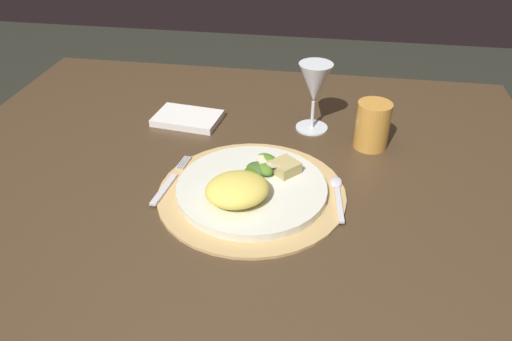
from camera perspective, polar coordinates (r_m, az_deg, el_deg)
The scene contains 11 objects.
dining_table at distance 1.08m, azimuth -1.90°, elevation -4.44°, with size 1.26×0.96×0.75m.
placemat at distance 0.91m, azimuth -0.50°, elevation -2.62°, with size 0.35×0.35×0.01m, color tan.
dinner_plate at distance 0.91m, azimuth -0.50°, elevation -2.08°, with size 0.28×0.28×0.02m, color silver.
pasta_serving at distance 0.86m, azimuth -2.17°, elevation -2.20°, with size 0.11×0.10×0.04m, color #E9D255.
salad_greens at distance 0.93m, azimuth 0.64°, elevation 0.40°, with size 0.07×0.10×0.03m.
bread_piece at distance 0.93m, azimuth 3.37°, elevation 0.41°, with size 0.05×0.05×0.02m, color tan.
fork at distance 0.95m, azimuth -9.98°, elevation -1.30°, with size 0.03×0.17×0.00m.
spoon at distance 0.92m, azimuth 9.40°, elevation -2.39°, with size 0.03×0.14×0.01m.
napkin at distance 1.16m, azimuth -7.93°, elevation 6.02°, with size 0.15×0.10×0.02m, color silver.
wine_glass at distance 1.09m, azimuth 6.82°, elevation 9.79°, with size 0.07×0.07×0.16m.
amber_tumbler at distance 1.06m, azimuth 13.34°, elevation 5.12°, with size 0.07×0.07×0.10m, color gold.
Camera 1 is at (0.17, -0.83, 1.30)m, focal length 34.51 mm.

